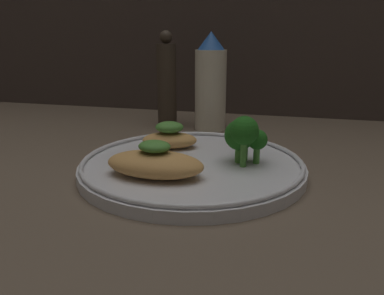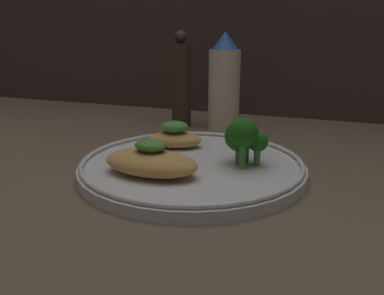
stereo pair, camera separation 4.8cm
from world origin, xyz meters
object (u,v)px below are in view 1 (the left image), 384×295
Objects in this scene: broccoli_bunch at (244,134)px; sauce_bottle at (211,84)px; plate at (192,165)px; pepper_grinder at (167,83)px.

sauce_bottle reaches higher than broccoli_bunch.
plate is 1.59× the size of pepper_grinder.
pepper_grinder reaches higher than broccoli_bunch.
plate is 4.51× the size of broccoli_bunch.
plate is 1.61× the size of sauce_bottle.
sauce_bottle is 0.99× the size of pepper_grinder.
pepper_grinder is (-17.98, 23.14, 3.24)cm from broccoli_bunch.
broccoli_bunch is 0.36× the size of sauce_bottle.
broccoli_bunch is 25.18cm from sauce_bottle.
pepper_grinder reaches higher than plate.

